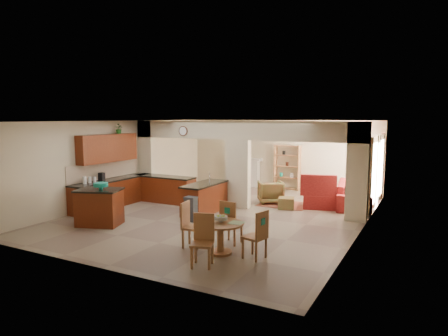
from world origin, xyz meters
The scene contains 39 objects.
floor centered at (0.00, 0.00, 0.00)m, with size 10.00×10.00×0.00m, color #786853.
ceiling centered at (0.00, 0.00, 2.80)m, with size 10.00×10.00×0.00m, color white.
wall_back centered at (0.00, 5.00, 1.40)m, with size 8.00×8.00×0.00m, color #C3AD8E.
wall_front centered at (0.00, -5.00, 1.40)m, with size 8.00×8.00×0.00m, color #C3AD8E.
wall_left centered at (-4.00, 0.00, 1.40)m, with size 10.00×10.00×0.00m, color #C3AD8E.
wall_right centered at (4.00, 0.00, 1.40)m, with size 10.00×10.00×0.00m, color #C3AD8E.
partition_left_pier centered at (-3.70, 1.00, 1.40)m, with size 0.60×0.25×2.80m, color #C3AD8E.
partition_center_pier centered at (0.00, 1.00, 1.10)m, with size 0.80×0.25×2.20m, color #C3AD8E.
partition_right_pier centered at (3.70, 1.00, 1.40)m, with size 0.60×0.25×2.80m, color #C3AD8E.
partition_header centered at (0.00, 1.00, 2.50)m, with size 8.00×0.25×0.60m, color #C3AD8E.
kitchen_counter centered at (-3.26, -0.25, 0.46)m, with size 2.52×3.29×1.48m.
upper_cabinets centered at (-3.82, -0.80, 1.92)m, with size 0.35×2.40×0.90m, color #471408.
peninsula centered at (-0.60, -0.11, 0.46)m, with size 0.70×1.85×0.91m.
wall_clock centered at (-2.00, 0.85, 2.45)m, with size 0.34×0.34×0.03m, color #53281B.
rug centered at (1.20, 2.10, 0.01)m, with size 1.60×1.30×0.01m, color brown.
fireplace centered at (-1.60, 4.83, 0.61)m, with size 1.60×0.35×1.20m.
shelving_unit centered at (0.35, 4.82, 0.90)m, with size 1.00×0.32×1.80m, color #965A34.
window_a centered at (3.97, 2.30, 1.20)m, with size 0.02×0.90×1.90m, color white.
window_b centered at (3.97, 4.00, 1.20)m, with size 0.02×0.90×1.90m, color white.
glazed_door centered at (3.97, 3.15, 1.05)m, with size 0.02×0.70×2.10m, color white.
drape_a_left centered at (3.93, 1.70, 1.20)m, with size 0.10×0.28×2.30m, color #421A1A.
drape_a_right centered at (3.93, 2.90, 1.20)m, with size 0.10×0.28×2.30m, color #421A1A.
drape_b_left centered at (3.93, 3.40, 1.20)m, with size 0.10×0.28×2.30m, color #421A1A.
drape_b_right centered at (3.93, 4.60, 1.20)m, with size 0.10×0.28×2.30m, color #421A1A.
ceiling_fan centered at (1.50, 3.00, 2.56)m, with size 1.00×1.00×0.10m, color white.
kitchen_island centered at (-2.39, -2.68, 0.50)m, with size 1.35×1.15×0.99m.
teal_bowl centered at (-2.30, -2.69, 1.08)m, with size 0.39×0.39×0.18m, color #13876F.
trash_can centered at (-0.41, -1.19, 0.32)m, with size 0.30×0.26×0.65m, color #2A2A2C.
dining_table centered at (1.61, -3.17, 0.47)m, with size 1.00×1.00×0.68m.
fruit_bowl centered at (1.60, -3.13, 0.76)m, with size 0.28×0.28×0.15m, color #84AE25.
sofa centered at (3.30, 3.08, 0.39)m, with size 1.05×2.69×0.79m, color maroon.
chaise centered at (2.39, 2.25, 0.22)m, with size 1.12×0.91×0.45m, color maroon.
armchair centered at (0.69, 2.14, 0.38)m, with size 0.80×0.83×0.75m, color maroon.
ottoman centered at (1.45, 1.57, 0.18)m, with size 0.49×0.49×0.36m, color maroon.
plant centered at (-3.82, -0.26, 2.54)m, with size 0.30×0.26×0.34m, color #175516.
chair_north centered at (1.50, -2.51, 0.55)m, with size 0.43×0.44×1.02m.
chair_east centered at (2.45, -3.11, 0.55)m, with size 0.50×0.50×1.02m.
chair_south centered at (1.62, -3.92, 0.55)m, with size 0.53×0.53×1.02m.
chair_west centered at (0.77, -3.09, 0.55)m, with size 0.47×0.47×1.02m.
Camera 1 is at (5.55, -10.46, 2.91)m, focal length 32.00 mm.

